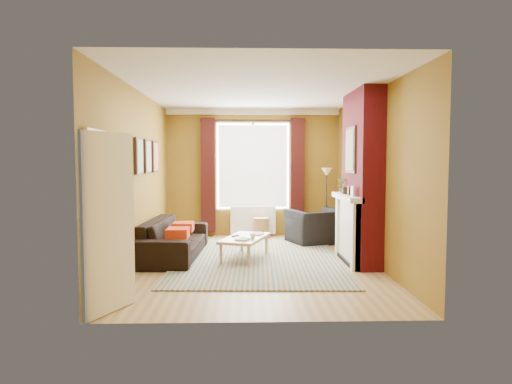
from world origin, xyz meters
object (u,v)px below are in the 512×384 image
armchair (317,226)px  sofa (174,238)px  wicker_stool (261,228)px  coffee_table (245,239)px  floor_lamp (327,183)px

armchair → sofa: bearing=3.6°
wicker_stool → armchair: bearing=-30.8°
wicker_stool → coffee_table: bearing=-99.5°
armchair → coffee_table: 2.09m
floor_lamp → sofa: bearing=-150.5°
armchair → wicker_stool: armchair is taller
wicker_stool → floor_lamp: size_ratio=0.29×
coffee_table → wicker_stool: bearing=98.9°
sofa → armchair: size_ratio=2.14×
armchair → wicker_stool: bearing=-51.9°
coffee_table → wicker_stool: 2.18m
armchair → floor_lamp: 1.00m
sofa → coffee_table: 1.26m
armchair → floor_lamp: (0.28, 0.45, 0.85)m
sofa → armchair: bearing=-62.3°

